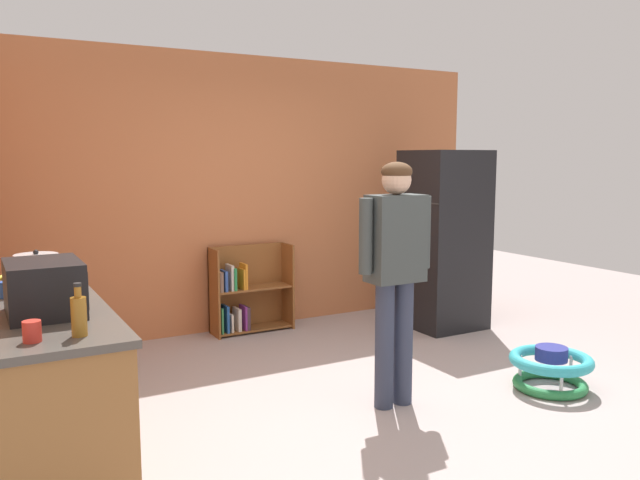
% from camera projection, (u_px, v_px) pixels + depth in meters
% --- Properties ---
extents(ground_plane, '(12.00, 12.00, 0.00)m').
position_uv_depth(ground_plane, '(386.00, 399.00, 4.52)').
color(ground_plane, '#AB9B99').
rests_on(ground_plane, ground).
extents(back_wall, '(5.20, 0.06, 2.70)m').
position_uv_depth(back_wall, '(254.00, 194.00, 6.36)').
color(back_wall, '#C27044').
rests_on(back_wall, ground).
extents(kitchen_counter, '(0.65, 1.99, 0.90)m').
position_uv_depth(kitchen_counter, '(45.00, 381.00, 3.59)').
color(kitchen_counter, '#976232').
rests_on(kitchen_counter, ground).
extents(refrigerator, '(0.73, 0.68, 1.78)m').
position_uv_depth(refrigerator, '(444.00, 240.00, 6.36)').
color(refrigerator, black).
rests_on(refrigerator, ground).
extents(bookshelf, '(0.80, 0.28, 0.85)m').
position_uv_depth(bookshelf, '(245.00, 294.00, 6.23)').
color(bookshelf, brown).
rests_on(bookshelf, ground).
extents(standing_person, '(0.57, 0.22, 1.68)m').
position_uv_depth(standing_person, '(395.00, 261.00, 4.27)').
color(standing_person, '#32394F').
rests_on(standing_person, ground).
extents(baby_walker, '(0.60, 0.60, 0.32)m').
position_uv_depth(baby_walker, '(551.00, 368.00, 4.69)').
color(baby_walker, '#2C8A49').
rests_on(baby_walker, ground).
extents(microwave, '(0.37, 0.48, 0.28)m').
position_uv_depth(microwave, '(44.00, 288.00, 3.27)').
color(microwave, black).
rests_on(microwave, kitchen_counter).
extents(crock_pot, '(0.26, 0.26, 0.25)m').
position_uv_depth(crock_pot, '(37.00, 272.00, 3.88)').
color(crock_pot, black).
rests_on(crock_pot, kitchen_counter).
extents(banana_bunch, '(0.15, 0.16, 0.04)m').
position_uv_depth(banana_bunch, '(7.00, 277.00, 4.17)').
color(banana_bunch, yellow).
rests_on(banana_bunch, kitchen_counter).
extents(amber_bottle, '(0.07, 0.07, 0.25)m').
position_uv_depth(amber_bottle, '(79.00, 315.00, 2.87)').
color(amber_bottle, '#9E661E').
rests_on(amber_bottle, kitchen_counter).
extents(green_cup, '(0.08, 0.08, 0.09)m').
position_uv_depth(green_cup, '(73.00, 288.00, 3.71)').
color(green_cup, green).
rests_on(green_cup, kitchen_counter).
extents(red_cup, '(0.08, 0.08, 0.09)m').
position_uv_depth(red_cup, '(32.00, 331.00, 2.79)').
color(red_cup, red).
rests_on(red_cup, kitchen_counter).
extents(blue_cup, '(0.08, 0.08, 0.09)m').
position_uv_depth(blue_cup, '(7.00, 290.00, 3.67)').
color(blue_cup, blue).
rests_on(blue_cup, kitchen_counter).
extents(orange_cup, '(0.08, 0.08, 0.09)m').
position_uv_depth(orange_cup, '(38.00, 276.00, 4.10)').
color(orange_cup, orange).
rests_on(orange_cup, kitchen_counter).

